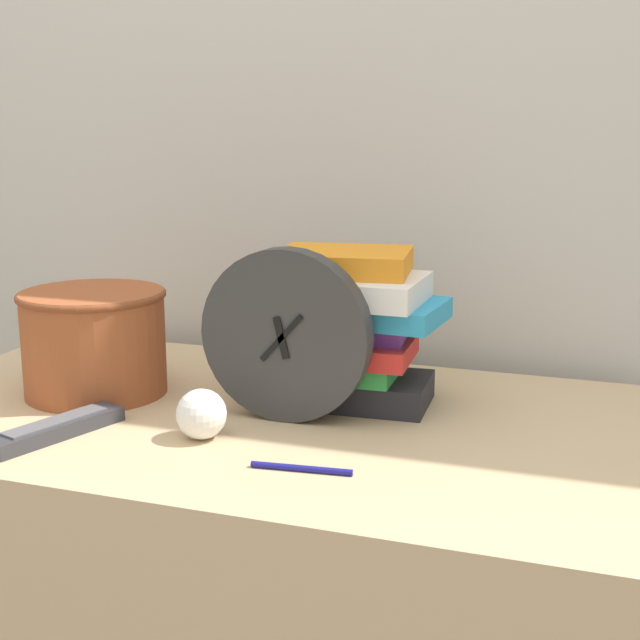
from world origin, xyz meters
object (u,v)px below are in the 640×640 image
object	(u,v)px
book_stack	(347,326)
crumpled_paper_ball	(201,414)
tv_remote	(56,429)
basket	(94,339)
desk_clock	(286,335)
pen	(301,468)

from	to	relation	value
book_stack	crumpled_paper_ball	world-z (taller)	book_stack
book_stack	tv_remote	bearing A→B (deg)	-139.22
tv_remote	crumpled_paper_ball	distance (m)	0.20
basket	tv_remote	xyz separation A→B (m)	(0.06, -0.19, -0.07)
book_stack	basket	distance (m)	0.39
book_stack	tv_remote	distance (m)	0.43
crumpled_paper_ball	desk_clock	bearing A→B (deg)	54.35
book_stack	tv_remote	xyz separation A→B (m)	(-0.32, -0.28, -0.10)
desk_clock	tv_remote	distance (m)	0.33
crumpled_paper_ball	pen	bearing A→B (deg)	-21.28
pen	desk_clock	bearing A→B (deg)	116.66
pen	book_stack	bearing A→B (deg)	96.43
basket	tv_remote	world-z (taller)	basket
basket	book_stack	bearing A→B (deg)	13.33
desk_clock	book_stack	world-z (taller)	desk_clock
crumpled_paper_ball	pen	size ratio (longest dim) A/B	0.54
tv_remote	basket	bearing A→B (deg)	107.07
tv_remote	crumpled_paper_ball	size ratio (longest dim) A/B	3.02
book_stack	pen	world-z (taller)	book_stack
desk_clock	tv_remote	world-z (taller)	desk_clock
tv_remote	desk_clock	bearing A→B (deg)	32.09
book_stack	desk_clock	bearing A→B (deg)	-116.53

